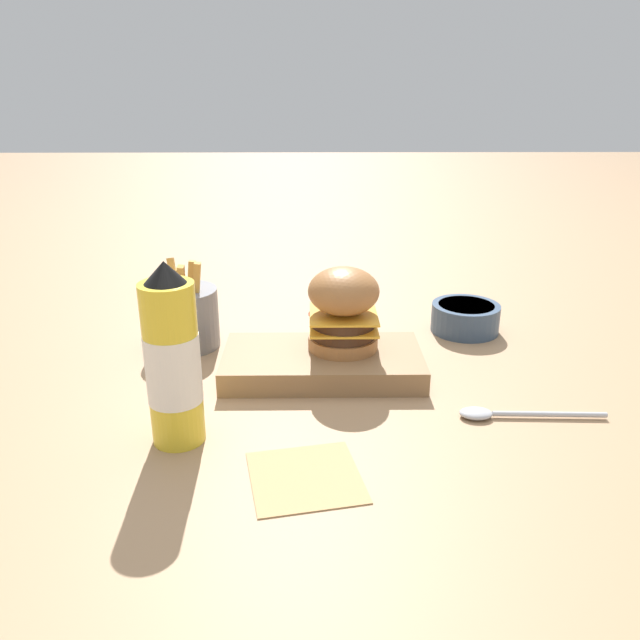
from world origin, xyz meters
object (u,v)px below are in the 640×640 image
Objects in this scene: ketchup_bottle at (169,362)px; spoon at (497,414)px; side_bowl at (463,317)px; burger at (341,309)px; fries_basket at (183,317)px; serving_board at (320,363)px.

ketchup_bottle is 1.18× the size of spoon.
burger is at bearing -145.12° from side_bowl.
ketchup_bottle is at bearing -81.15° from fries_basket.
burger is 0.83× the size of fries_basket.
side_bowl is at bearing 7.11° from fries_basket.
spoon is at bearing 6.58° from ketchup_bottle.
ketchup_bottle is at bearing -140.90° from side_bowl.
spoon is (0.22, -0.13, -0.01)m from serving_board.
spoon is (0.44, -0.24, -0.04)m from fries_basket.
ketchup_bottle reaches higher than fries_basket.
burger is 0.27m from side_bowl.
ketchup_bottle is 0.29m from fries_basket.
ketchup_bottle is at bearing 8.68° from spoon.
side_bowl reaches higher than serving_board.
serving_board is 1.54× the size of spoon.
serving_board is 0.25m from fries_basket.
burger is 0.28m from ketchup_bottle.
ketchup_bottle is (-0.20, -0.19, 0.01)m from burger.
serving_board is 2.51× the size of side_bowl.
spoon is at bearing -94.32° from side_bowl.
side_bowl is (0.25, 0.17, 0.01)m from serving_board.
serving_board is at bearing -28.25° from spoon.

